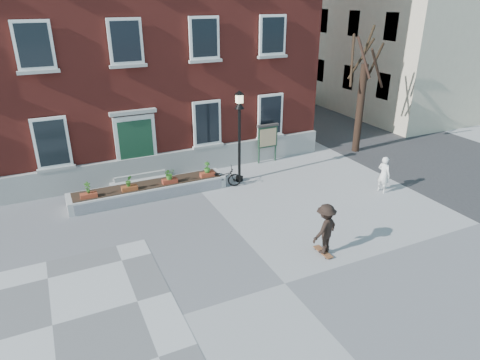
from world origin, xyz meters
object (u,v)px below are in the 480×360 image
bicycle (221,177)px  bystander (384,174)px  notice_board (268,137)px  lamp_post (239,124)px  skateboarder (325,229)px  parked_car (294,97)px

bicycle → bystander: bystander is taller
bystander → notice_board: bearing=17.0°
bicycle → lamp_post: 2.32m
bicycle → bystander: size_ratio=1.09×
bicycle → lamp_post: bearing=-58.2°
skateboarder → bystander: bearing=29.6°
notice_board → skateboarder: bearing=-106.1°
parked_car → bystander: size_ratio=2.52×
bystander → skateboarder: skateboarder is taller
bystander → lamp_post: (-4.80, 3.50, 1.78)m
parked_car → lamp_post: size_ratio=0.98×
bicycle → lamp_post: lamp_post is taller
bicycle → skateboarder: 6.10m
parked_car → lamp_post: (-9.39, -10.65, 1.91)m
bicycle → notice_board: bearing=-43.5°
lamp_post → parked_car: bearing=48.6°
parked_car → notice_board: size_ratio=2.05×
bystander → lamp_post: size_ratio=0.39×
parked_car → bystander: (-4.59, -14.15, 0.13)m
bystander → lamp_post: lamp_post is taller
bystander → lamp_post: bearing=43.3°
lamp_post → notice_board: size_ratio=2.10×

